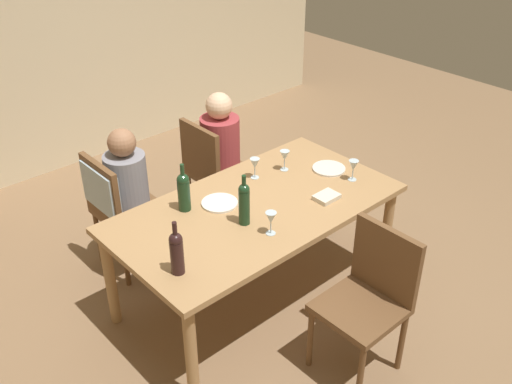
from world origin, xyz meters
The scene contains 18 objects.
ground_plane centered at (0.00, 0.00, 0.00)m, with size 10.00×10.00×0.00m, color #846647.
rear_room_partition centered at (0.00, 2.70, 1.35)m, with size 6.40×0.12×2.70m, color beige.
dining_table centered at (0.00, 0.00, 0.66)m, with size 1.87×1.00×0.74m.
chair_far_left centered at (-0.54, 0.88, 0.59)m, with size 0.45×0.44×0.92m.
chair_far_right centered at (0.33, 0.88, 0.53)m, with size 0.44×0.44×0.92m.
chair_near centered at (0.09, -0.88, 0.53)m, with size 0.44×0.44×0.92m.
person_woman_host centered at (-0.39, 0.88, 0.64)m, with size 0.33×0.29×1.10m.
person_man_bearded centered at (0.45, 0.88, 0.66)m, with size 0.35×0.31×1.13m.
wine_bottle_tall_green centered at (-0.76, -0.22, 0.88)m, with size 0.07×0.07×0.32m.
wine_bottle_dark_red centered at (-0.36, 0.27, 0.88)m, with size 0.08×0.08×0.32m.
wine_bottle_short_olive centered at (-0.19, -0.10, 0.89)m, with size 0.07×0.07×0.33m.
wine_glass_near_left centered at (0.46, 0.21, 0.85)m, with size 0.07×0.07×0.15m.
wine_glass_centre centered at (0.23, 0.27, 0.85)m, with size 0.07×0.07×0.15m.
wine_glass_near_right centered at (-0.14, -0.29, 0.85)m, with size 0.07×0.07×0.15m.
wine_glass_far centered at (0.71, -0.20, 0.85)m, with size 0.07×0.07×0.15m.
dinner_plate_host centered at (0.70, 0.01, 0.75)m, with size 0.23×0.23×0.01m, color silver.
dinner_plate_guest_left centered at (-0.16, 0.17, 0.75)m, with size 0.23×0.23×0.01m, color white.
folded_napkin centered at (0.39, -0.25, 0.76)m, with size 0.16×0.12×0.03m, color beige.
Camera 1 is at (-2.11, -2.33, 2.75)m, focal length 40.96 mm.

